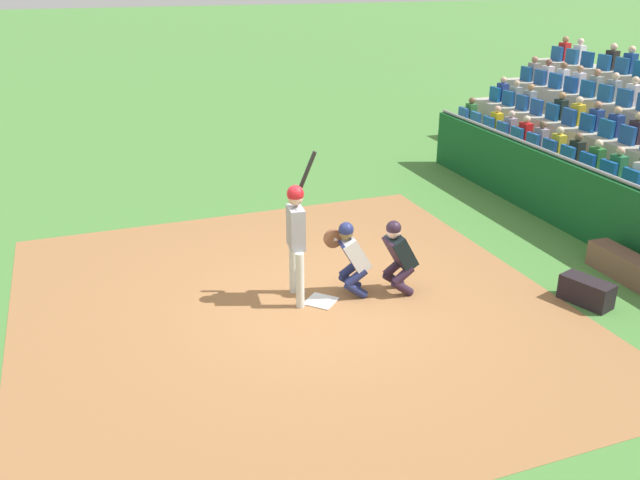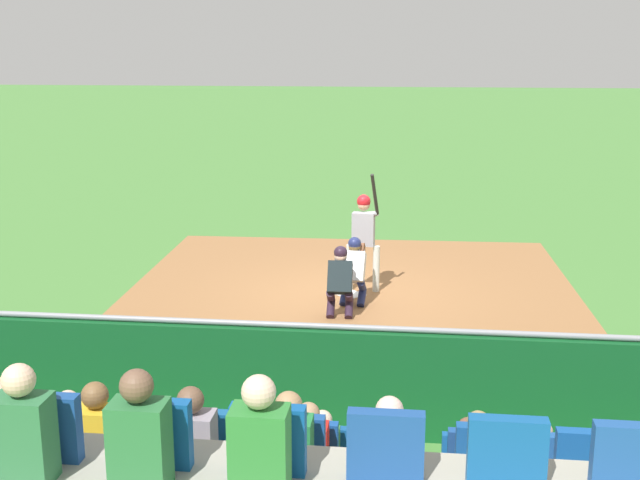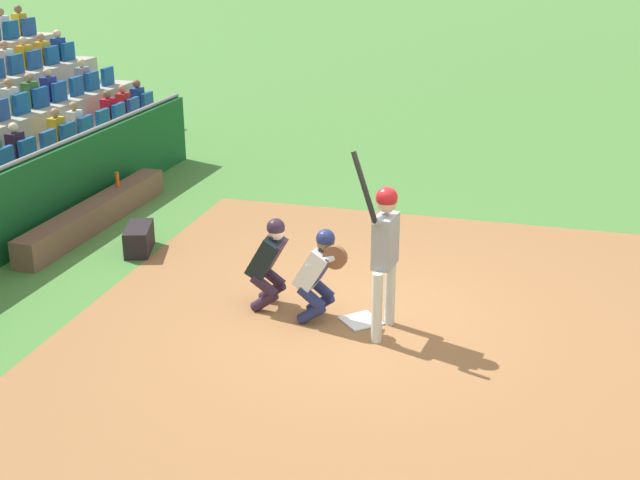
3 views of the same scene
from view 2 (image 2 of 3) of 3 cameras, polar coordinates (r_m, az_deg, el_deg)
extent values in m
plane|color=#488139|center=(15.48, 2.14, -3.89)|extent=(160.00, 160.00, 0.00)
cube|color=#9A683E|center=(15.95, 2.28, -3.35)|extent=(8.84, 8.39, 0.01)
cube|color=white|center=(15.47, 2.14, -3.84)|extent=(0.62, 0.62, 0.02)
cylinder|color=silver|center=(15.69, 2.09, -1.93)|extent=(0.14, 0.14, 0.90)
cylinder|color=silver|center=(15.62, 3.96, -2.04)|extent=(0.14, 0.14, 0.90)
cube|color=#95949F|center=(15.47, 3.06, 0.76)|extent=(0.44, 0.26, 0.64)
sphere|color=tan|center=(15.37, 3.08, 2.49)|extent=(0.23, 0.23, 0.23)
sphere|color=red|center=(15.36, 3.08, 2.73)|extent=(0.26, 0.26, 0.26)
cylinder|color=#95949F|center=(15.37, 3.24, 1.84)|extent=(0.46, 0.18, 0.14)
cylinder|color=#95949F|center=(15.35, 3.86, 1.81)|extent=(0.17, 0.16, 0.13)
cylinder|color=black|center=(15.09, 3.86, 3.22)|extent=(0.17, 0.37, 0.80)
sphere|color=black|center=(15.31, 4.04, 1.88)|extent=(0.06, 0.06, 0.06)
cylinder|color=navy|center=(14.90, 1.72, -3.97)|extent=(0.17, 0.39, 0.34)
cylinder|color=navy|center=(14.84, 1.72, -3.15)|extent=(0.17, 0.39, 0.33)
cylinder|color=navy|center=(14.86, 2.94, -4.03)|extent=(0.17, 0.39, 0.34)
cylinder|color=navy|center=(14.79, 2.95, -3.22)|extent=(0.17, 0.39, 0.33)
cube|color=silver|center=(14.71, 2.34, -1.91)|extent=(0.46, 0.52, 0.60)
cube|color=navy|center=(14.82, 2.41, -1.80)|extent=(0.40, 0.31, 0.42)
sphere|color=brown|center=(14.76, 2.44, -0.47)|extent=(0.22, 0.22, 0.22)
cube|color=black|center=(14.76, 2.44, -0.47)|extent=(0.21, 0.15, 0.19)
sphere|color=navy|center=(14.74, 2.44, -0.24)|extent=(0.24, 0.24, 0.24)
cylinder|color=brown|center=(14.93, 2.99, -0.77)|extent=(0.09, 0.30, 0.30)
cylinder|color=silver|center=(14.78, 3.00, -1.20)|extent=(0.12, 0.39, 0.22)
cylinder|color=#2D1B2D|center=(14.23, 0.76, -4.81)|extent=(0.15, 0.39, 0.34)
cylinder|color=#2D1B2D|center=(14.16, 0.76, -3.97)|extent=(0.15, 0.39, 0.33)
cylinder|color=#2D1B2D|center=(14.21, 2.05, -4.85)|extent=(0.15, 0.39, 0.34)
cylinder|color=#2D1B2D|center=(14.14, 2.06, -4.00)|extent=(0.15, 0.39, 0.33)
cube|color=black|center=(14.04, 1.41, -2.65)|extent=(0.43, 0.49, 0.60)
cube|color=#2D1B2D|center=(14.15, 1.44, -2.52)|extent=(0.39, 0.28, 0.43)
sphere|color=beige|center=(14.08, 1.46, -1.13)|extent=(0.22, 0.22, 0.22)
cube|color=black|center=(14.08, 1.46, -1.13)|extent=(0.20, 0.14, 0.19)
sphere|color=#2D1B2D|center=(14.06, 1.46, -0.90)|extent=(0.24, 0.24, 0.24)
cube|color=#115123|center=(9.96, -0.46, -9.88)|extent=(13.06, 0.24, 1.34)
cylinder|color=gray|center=(9.70, -0.46, -6.04)|extent=(13.06, 0.07, 0.07)
cube|color=brown|center=(11.09, -11.52, -10.18)|extent=(4.08, 0.40, 0.44)
cylinder|color=#E25415|center=(11.20, -15.88, -8.25)|extent=(0.07, 0.07, 0.26)
cube|color=black|center=(11.98, -6.07, -8.23)|extent=(0.87, 0.60, 0.41)
cube|color=#184996|center=(9.26, -21.53, -12.19)|extent=(0.44, 0.10, 0.42)
cube|color=#134E8D|center=(8.97, -17.60, -12.71)|extent=(0.44, 0.10, 0.42)
cube|color=gray|center=(8.74, -18.31, -13.11)|extent=(0.32, 0.22, 0.52)
sphere|color=#D3B089|center=(8.59, -18.49, -10.95)|extent=(0.19, 0.19, 0.19)
cube|color=#134B98|center=(8.73, -13.41, -13.19)|extent=(0.44, 0.10, 0.42)
cube|color=#1A4597|center=(8.53, -9.00, -13.63)|extent=(0.44, 0.10, 0.42)
cube|color=gold|center=(8.29, -9.49, -14.10)|extent=(0.32, 0.22, 0.52)
sphere|color=tan|center=(8.13, -9.59, -11.85)|extent=(0.19, 0.19, 0.19)
cube|color=#184F90|center=(8.38, -4.38, -14.00)|extent=(0.44, 0.10, 0.42)
cube|color=#2A692E|center=(8.14, -4.74, -14.50)|extent=(0.32, 0.22, 0.52)
sphere|color=brown|center=(7.98, -4.79, -12.21)|extent=(0.19, 0.19, 0.19)
cube|color=#144C8D|center=(8.29, 0.38, -14.29)|extent=(0.44, 0.10, 0.42)
cube|color=#317534|center=(8.05, 0.17, -14.81)|extent=(0.32, 0.22, 0.52)
sphere|color=beige|center=(7.88, 0.18, -12.50)|extent=(0.19, 0.19, 0.19)
cube|color=#10448E|center=(8.25, 5.22, -14.49)|extent=(0.44, 0.10, 0.42)
cube|color=#134E93|center=(8.27, 10.09, -14.59)|extent=(0.44, 0.10, 0.42)
cube|color=silver|center=(8.03, 10.20, -15.12)|extent=(0.32, 0.22, 0.52)
sphere|color=brown|center=(7.86, 10.32, -12.81)|extent=(0.19, 0.19, 0.19)
cube|color=#114891|center=(8.34, 14.90, -14.58)|extent=(0.44, 0.10, 0.42)
cube|color=#246F42|center=(8.10, 15.17, -15.11)|extent=(0.32, 0.22, 0.52)
sphere|color=#D2A689|center=(7.94, 15.34, -12.82)|extent=(0.19, 0.19, 0.19)
cube|color=#124397|center=(8.47, 19.59, -14.49)|extent=(0.44, 0.10, 0.42)
cube|color=#2A6D30|center=(8.23, 20.01, -14.99)|extent=(0.32, 0.22, 0.52)
sphere|color=beige|center=(8.07, 20.22, -12.73)|extent=(0.19, 0.19, 0.19)
cube|color=#104B8E|center=(7.92, -20.92, -12.22)|extent=(0.44, 0.10, 0.42)
cube|color=#114E8E|center=(7.64, -16.28, -12.81)|extent=(0.44, 0.10, 0.42)
cube|color=red|center=(7.41, -17.07, -13.29)|extent=(0.32, 0.22, 0.52)
sphere|color=beige|center=(7.26, -17.27, -10.75)|extent=(0.19, 0.19, 0.19)
cube|color=#10528A|center=(7.42, -11.30, -13.35)|extent=(0.44, 0.10, 0.42)
cube|color=navy|center=(7.18, -11.95, -13.88)|extent=(0.32, 0.22, 0.52)
sphere|color=brown|center=(7.03, -12.09, -11.27)|extent=(0.19, 0.19, 0.19)
cube|color=#16518C|center=(7.25, -6.03, -13.82)|extent=(0.44, 0.10, 0.42)
cube|color=#154696|center=(7.14, -0.54, -14.18)|extent=(0.44, 0.10, 0.42)
cube|color=red|center=(6.90, -0.81, -14.78)|extent=(0.32, 0.22, 0.52)
sphere|color=tan|center=(6.73, -0.82, -12.08)|extent=(0.19, 0.19, 0.19)
cube|color=#154D8A|center=(7.10, 5.09, -14.42)|extent=(0.44, 0.10, 0.42)
cube|color=gold|center=(6.85, 5.03, -15.04)|extent=(0.32, 0.22, 0.52)
sphere|color=#B0765F|center=(6.69, 5.10, -12.33)|extent=(0.19, 0.19, 0.19)
cube|color=navy|center=(7.12, 10.74, -14.53)|extent=(0.44, 0.10, 0.42)
cube|color=red|center=(6.87, 10.90, -15.15)|extent=(0.32, 0.22, 0.52)
sphere|color=#9E8350|center=(6.71, 11.04, -12.45)|extent=(0.19, 0.19, 0.19)
cube|color=#1C4E97|center=(7.21, 16.31, -14.51)|extent=(0.44, 0.10, 0.42)
cube|color=#1A4C8A|center=(6.58, -20.06, -12.26)|extent=(0.44, 0.10, 0.42)
cube|color=navy|center=(6.36, -21.12, -12.79)|extent=(0.32, 0.22, 0.52)
sphere|color=#DAAB81|center=(6.22, -21.40, -9.80)|extent=(0.19, 0.19, 0.19)
cube|color=#0F4593|center=(6.32, -14.40, -12.95)|extent=(0.44, 0.10, 0.42)
cube|color=gold|center=(6.09, -15.29, -13.55)|extent=(0.32, 0.22, 0.52)
sphere|color=brown|center=(5.94, -15.50, -10.44)|extent=(0.19, 0.19, 0.19)
cube|color=#14518C|center=(6.12, -8.28, -13.55)|extent=(0.44, 0.10, 0.42)
cube|color=gray|center=(5.88, -8.94, -14.21)|extent=(0.32, 0.22, 0.52)
sphere|color=brown|center=(5.73, -9.07, -11.02)|extent=(0.19, 0.19, 0.19)
cube|color=#1A468E|center=(6.00, -1.80, -14.03)|extent=(0.44, 0.10, 0.42)
cube|color=#247B3D|center=(5.75, -2.18, -14.74)|extent=(0.32, 0.22, 0.52)
sphere|color=#A67F55|center=(5.59, -2.22, -11.49)|extent=(0.19, 0.19, 0.19)
cube|color=#13488E|center=(5.94, 4.90, -14.34)|extent=(0.44, 0.10, 0.42)
cube|color=white|center=(5.70, 4.82, -15.07)|extent=(0.32, 0.22, 0.52)
sphere|color=beige|center=(5.53, 4.90, -11.80)|extent=(0.19, 0.19, 0.19)
cube|color=#15498E|center=(5.97, 11.64, -14.46)|extent=(0.44, 0.10, 0.42)
cube|color=#144C98|center=(6.07, 18.24, -14.39)|extent=(0.44, 0.10, 0.42)
cube|color=navy|center=(5.25, -18.76, -12.32)|extent=(0.44, 0.10, 0.42)
cube|color=#2D6D40|center=(5.03, -20.04, -12.99)|extent=(0.32, 0.22, 0.52)
sphere|color=beige|center=(4.88, -20.39, -9.19)|extent=(0.19, 0.19, 0.19)
cube|color=#114E94|center=(5.01, -11.53, -13.14)|extent=(0.44, 0.10, 0.42)
cube|color=#2B6F3A|center=(4.78, -12.51, -13.92)|extent=(0.32, 0.22, 0.52)
sphere|color=brown|center=(4.62, -12.74, -9.95)|extent=(0.19, 0.19, 0.19)
cube|color=#0F4E97|center=(4.85, -3.66, -13.79)|extent=(0.44, 0.10, 0.42)
cube|color=#2D7C33|center=(4.61, -4.24, -14.66)|extent=(0.32, 0.22, 0.52)
sphere|color=beige|center=(4.45, -4.32, -10.57)|extent=(0.19, 0.19, 0.19)
cube|color=#1B478D|center=(4.79, 4.62, -14.21)|extent=(0.44, 0.10, 0.42)
cube|color=#135192|center=(4.82, 12.97, -14.34)|extent=(0.44, 0.10, 0.42)
cube|color=#1C4C92|center=(4.95, 21.06, -14.19)|extent=(0.44, 0.10, 0.42)
camera|label=1|loc=(20.42, -23.27, 13.27)|focal=37.72mm
camera|label=3|loc=(18.86, 33.10, 11.78)|focal=46.90mm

